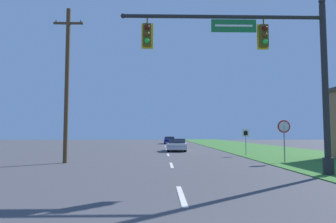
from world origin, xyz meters
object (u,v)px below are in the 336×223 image
Objects in this scene: signal_mast at (275,67)px; far_car at (169,140)px; route_sign_post at (246,136)px; utility_pole_near at (67,82)px; car_ahead at (177,145)px; stop_sign at (284,131)px.

signal_mast reaches higher than far_car.
route_sign_post is at bearing 80.59° from signal_mast.
signal_mast is 39.11m from far_car.
utility_pole_near reaches higher than signal_mast.
far_car is (-0.21, 21.13, -0.00)m from car_ahead.
route_sign_post reaches higher than far_car.
signal_mast is 6.58m from stop_sign.
signal_mast is 1.85× the size of car_ahead.
utility_pole_near is (-12.36, -5.45, 3.32)m from route_sign_post.
stop_sign is at bearing -0.76° from utility_pole_near.
car_ahead is at bearing 127.44° from route_sign_post.
signal_mast is 3.56× the size of stop_sign.
far_car is (-3.43, 38.75, -3.98)m from signal_mast.
route_sign_post is (-0.73, 5.62, -0.34)m from stop_sign.
far_car is at bearing 100.74° from route_sign_post.
signal_mast is 11.60m from route_sign_post.
stop_sign reaches higher than far_car.
signal_mast reaches higher than route_sign_post.
utility_pole_near is at bearing -121.29° from car_ahead.
car_ahead is at bearing 58.71° from utility_pole_near.
car_ahead is at bearing -89.42° from far_car.
utility_pole_near is (-13.09, 0.17, 2.99)m from stop_sign.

